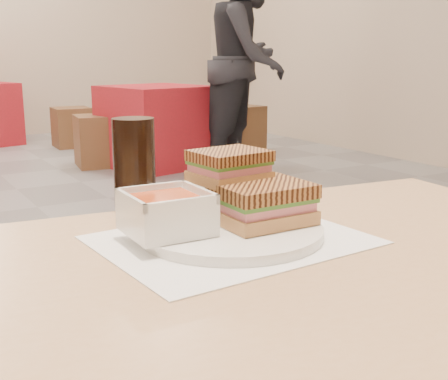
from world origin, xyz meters
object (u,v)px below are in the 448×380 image
cola_glass (134,163)px  bg_chair_1l (100,141)px  main_table (224,367)px  bg_table_1 (156,126)px  patron_b (249,61)px  bg_chair_1r (238,129)px  bg_chair_2r (72,127)px  panini_lower (262,203)px  soup_bowl (166,214)px  plate (231,231)px

cola_glass → bg_chair_1l: size_ratio=0.32×
main_table → bg_table_1: size_ratio=1.32×
bg_chair_1l → patron_b: bearing=-39.7°
bg_chair_1r → bg_table_1: bearing=-166.0°
bg_chair_2r → panini_lower: bearing=-104.0°
main_table → panini_lower: 0.25m
cola_glass → patron_b: size_ratio=0.08×
soup_bowl → bg_chair_1l: (1.45, 4.46, -0.56)m
cola_glass → bg_chair_1r: (2.89, 4.24, -0.59)m
cola_glass → bg_chair_2r: size_ratio=0.35×
cola_glass → bg_table_1: 4.41m
cola_glass → panini_lower: bearing=-68.0°
bg_chair_2r → patron_b: (0.92, -2.12, 0.73)m
bg_chair_1r → patron_b: 1.20m
patron_b → plate: bearing=-123.7°
cola_glass → bg_chair_2r: (1.53, 5.50, -0.61)m
bg_chair_1r → bg_chair_2r: 1.85m
main_table → bg_chair_2r: bearing=75.0°
main_table → bg_chair_1l: 4.85m
patron_b → main_table: bearing=-123.7°
plate → bg_chair_2r: size_ratio=0.61×
soup_bowl → bg_chair_2r: soup_bowl is taller
plate → bg_chair_1r: bearing=57.5°
bg_chair_2r → patron_b: patron_b is taller
plate → main_table: bearing=-124.5°
bg_chair_2r → soup_bowl: bearing=-105.4°
cola_glass → patron_b: patron_b is taller
bg_chair_1r → panini_lower: bearing=-122.0°
bg_chair_1r → bg_chair_1l: bearing=179.7°
main_table → bg_chair_1l: bearing=72.6°
main_table → plate: size_ratio=4.82×
bg_table_1 → bg_chair_2r: bearing=101.8°
cola_glass → main_table: bearing=-96.6°
plate → bg_table_1: (1.80, 4.21, -0.40)m
bg_table_1 → bg_chair_1l: bg_table_1 is taller
soup_bowl → bg_chair_2r: 5.95m
panini_lower → patron_b: size_ratio=0.07×
panini_lower → soup_bowl: bearing=169.0°
panini_lower → cola_glass: 0.26m
plate → bg_chair_1l: 4.71m
bg_table_1 → bg_chair_1l: size_ratio=2.06×
plate → panini_lower: panini_lower is taller
patron_b → soup_bowl: bearing=-124.8°
cola_glass → bg_chair_1r: cola_glass is taller
panini_lower → patron_b: bearing=56.9°
panini_lower → bg_chair_1l: (1.31, 4.49, -0.57)m
soup_bowl → bg_chair_1r: soup_bowl is taller
bg_table_1 → bg_chair_1r: bearing=14.0°
plate → patron_b: size_ratio=0.14×
bg_table_1 → panini_lower: bearing=-112.6°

